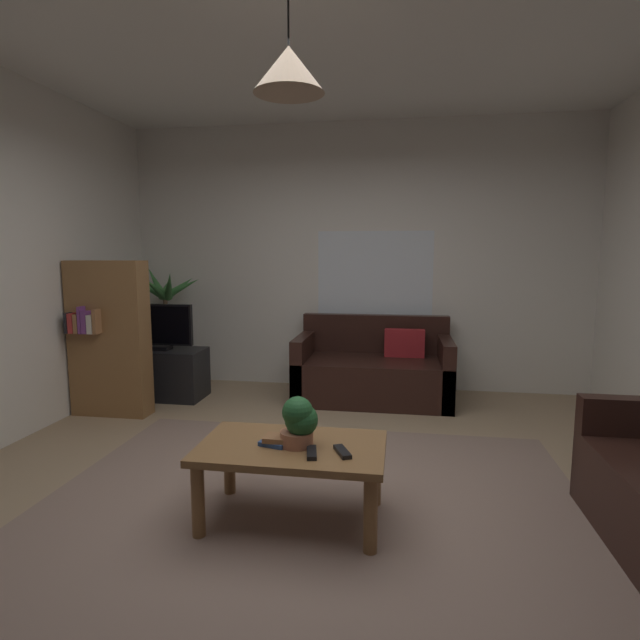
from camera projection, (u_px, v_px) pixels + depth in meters
floor at (312, 504)px, 2.94m from camera, size 4.91×5.30×0.02m
rug at (306, 519)px, 2.74m from camera, size 3.19×2.91×0.01m
wall_back at (355, 258)px, 5.37m from camera, size 5.03×0.06×2.84m
window_pane at (375, 279)px, 5.34m from camera, size 1.23×0.01×1.02m
couch_under_window at (374, 372)px, 5.00m from camera, size 1.53×0.82×0.82m
coffee_table at (292, 457)px, 2.71m from camera, size 1.01×0.60×0.43m
book_on_table_0 at (275, 442)px, 2.69m from camera, size 0.17×0.15×0.02m
book_on_table_1 at (276, 438)px, 2.69m from camera, size 0.12×0.12×0.03m
remote_on_table_0 at (312, 453)px, 2.56m from camera, size 0.08×0.17×0.02m
remote_on_table_1 at (342, 452)px, 2.57m from camera, size 0.11×0.17×0.02m
potted_plant_on_table at (299, 421)px, 2.66m from camera, size 0.21×0.19×0.27m
tv_stand at (160, 373)px, 5.06m from camera, size 0.90×0.44×0.50m
tv at (157, 326)px, 4.98m from camera, size 0.73×0.16×0.46m
potted_palm_corner at (166, 329)px, 5.48m from camera, size 0.86×0.77×1.36m
bookshelf_corner at (109, 338)px, 4.47m from camera, size 0.70×0.31×1.40m
pendant_lamp at (289, 69)px, 2.44m from camera, size 0.36×0.36×0.59m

